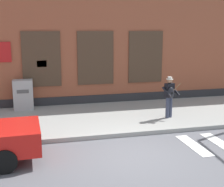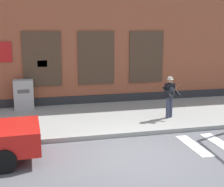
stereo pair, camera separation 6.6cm
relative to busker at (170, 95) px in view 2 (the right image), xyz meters
The scene contains 5 objects.
ground_plane 4.02m from the busker, 128.63° to the right, with size 160.00×160.00×0.00m, color #56565B.
sidewalk 2.79m from the busker, 158.97° to the left, with size 28.00×4.69×0.16m.
building_backdrop 6.12m from the busker, 114.61° to the left, with size 28.00×4.06×6.18m.
busker is the anchor object (origin of this frame).
utility_box 6.47m from the busker, 154.12° to the left, with size 0.86×0.59×1.34m.
Camera 2 is at (-2.74, -8.40, 3.75)m, focal length 50.00 mm.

